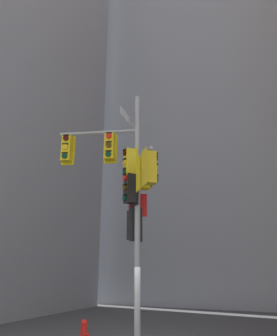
% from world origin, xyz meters
% --- Properties ---
extents(building_mid_block, '(15.68, 15.68, 35.07)m').
position_xyz_m(building_mid_block, '(-1.48, 20.39, 17.53)').
color(building_mid_block, '#9399A3').
rests_on(building_mid_block, ground).
extents(signal_pole_assembly, '(4.02, 2.29, 8.67)m').
position_xyz_m(signal_pole_assembly, '(-0.29, -0.33, 5.26)').
color(signal_pole_assembly, '#9EA0A3').
rests_on(signal_pole_assembly, ground).
extents(fire_hydrant, '(0.33, 0.23, 0.82)m').
position_xyz_m(fire_hydrant, '(-2.17, 0.41, 0.43)').
color(fire_hydrant, red).
rests_on(fire_hydrant, ground).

